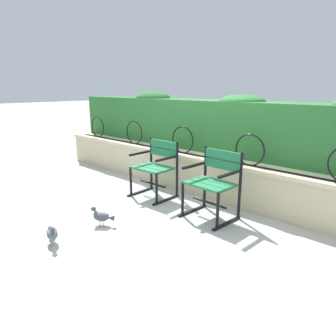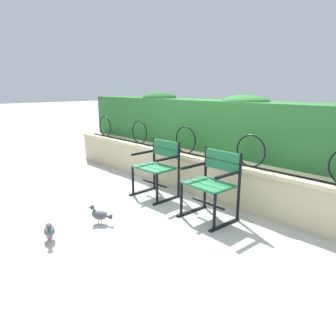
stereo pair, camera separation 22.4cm
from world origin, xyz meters
TOP-DOWN VIEW (x-y plane):
  - ground_plane at (0.00, 0.00)m, footprint 60.00×60.00m
  - stone_wall at (0.00, 0.88)m, footprint 6.72×0.41m
  - iron_arch_fence at (-0.31, 0.80)m, footprint 6.20×0.02m
  - hedge_row at (0.02, 1.39)m, footprint 6.59×0.67m
  - park_chair_left at (-0.46, 0.32)m, footprint 0.58×0.53m
  - park_chair_right at (0.60, 0.27)m, footprint 0.60×0.54m
  - pigeon_near_chairs at (-0.19, -0.85)m, footprint 0.26×0.20m
  - pigeon_far_side at (-0.19, -1.45)m, footprint 0.28×0.16m

SIDE VIEW (x-z plane):
  - ground_plane at x=0.00m, z-range 0.00..0.00m
  - pigeon_near_chairs at x=-0.19m, z-range 0.00..0.22m
  - pigeon_far_side at x=-0.19m, z-range 0.00..0.22m
  - stone_wall at x=0.00m, z-range 0.00..0.59m
  - park_chair_left at x=-0.46m, z-range 0.04..0.86m
  - park_chair_right at x=0.60m, z-range 0.04..0.87m
  - iron_arch_fence at x=-0.31m, z-range 0.55..0.97m
  - hedge_row at x=0.02m, z-range 0.55..1.47m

